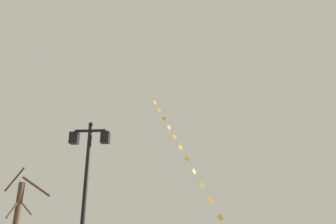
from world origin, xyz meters
name	(u,v)px	position (x,y,z in m)	size (l,w,h in m)	color
twin_lantern_lamp_post	(87,168)	(-3.21, 7.93, 3.54)	(1.37, 0.28, 5.13)	black
kite_train	(183,152)	(-0.41, 24.98, 7.67)	(6.88, 9.80, 14.42)	brown
bare_tree	(17,219)	(-7.34, 11.58, 1.96)	(2.29, 1.52, 4.23)	#4C3826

